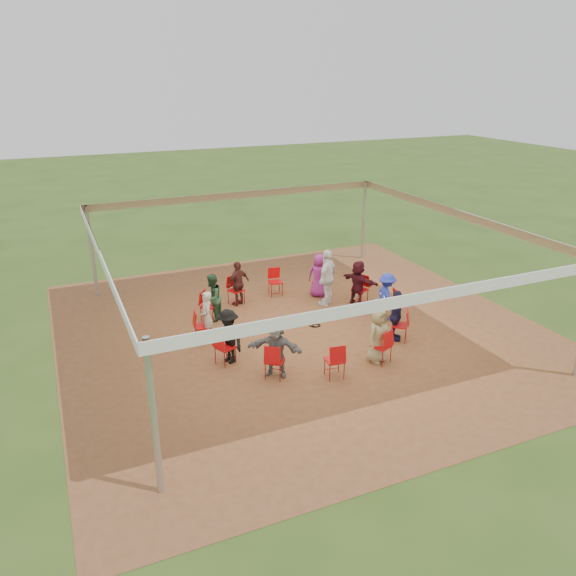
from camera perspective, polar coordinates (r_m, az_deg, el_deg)
name	(u,v)px	position (r m, az deg, el deg)	size (l,w,h in m)	color
ground	(300,330)	(16.01, 1.26, -4.25)	(80.00, 80.00, 0.00)	#304B17
dirt_patch	(300,329)	(16.01, 1.26, -4.23)	(13.00, 13.00, 0.00)	brown
tent	(301,250)	(15.14, 1.33, 3.89)	(10.33, 10.33, 3.00)	#B2B2B7
chair_0	(390,305)	(16.78, 10.30, -1.68)	(0.42, 0.44, 0.90)	red
chair_1	(360,290)	(17.79, 7.32, -0.16)	(0.42, 0.44, 0.90)	red
chair_2	(319,282)	(18.32, 3.19, 0.62)	(0.42, 0.44, 0.90)	red
chair_3	(275,282)	(18.28, -1.28, 0.60)	(0.42, 0.44, 0.90)	red
chair_4	(236,290)	(17.66, -5.30, -0.24)	(0.42, 0.44, 0.90)	red
chair_5	(209,306)	(16.59, -8.06, -1.81)	(0.42, 0.44, 0.90)	red
chair_6	(203,327)	(15.30, -8.67, -3.90)	(0.42, 0.44, 0.90)	red
chair_7	(225,347)	(14.12, -6.41, -6.02)	(0.42, 0.44, 0.90)	red
chair_8	(275,361)	(13.42, -1.37, -7.41)	(0.42, 0.44, 0.90)	red
chair_9	(335,360)	(13.48, 4.75, -7.34)	(0.42, 0.44, 0.90)	red
chair_10	(381,346)	(14.28, 9.45, -5.86)	(0.42, 0.44, 0.90)	red
chair_11	(400,325)	(15.51, 11.27, -3.72)	(0.42, 0.44, 0.90)	red
person_seated_0	(387,297)	(16.63, 9.99, -0.87)	(0.92, 0.46, 1.43)	#2534B9
person_seated_1	(358,283)	(17.61, 7.12, 0.55)	(1.32, 0.49, 1.43)	#44121C
person_seated_2	(319,275)	(18.12, 3.13, 1.29)	(0.70, 0.39, 1.43)	#92247E
person_seated_3	(238,283)	(17.48, -5.07, 0.48)	(0.84, 0.43, 1.43)	#502420
person_seated_4	(212,298)	(16.45, -7.71, -0.99)	(0.69, 0.40, 1.43)	#274D31
person_seated_5	(207,317)	(15.20, -8.27, -2.93)	(0.52, 0.34, 1.43)	beige
person_seated_6	(228,336)	(14.06, -6.07, -4.89)	(0.92, 0.46, 1.43)	black
person_seated_7	(276,348)	(13.40, -1.25, -6.16)	(1.32, 0.49, 1.43)	slate
person_seated_8	(378,335)	(14.22, 9.12, -4.75)	(0.70, 0.39, 1.43)	tan
person_seated_9	(396,316)	(15.40, 10.90, -2.78)	(0.84, 0.43, 1.43)	#1C1C3F
standing_person	(327,277)	(17.43, 4.03, 1.09)	(1.05, 0.54, 1.79)	white
cable_coil	(315,325)	(16.25, 2.77, -3.79)	(0.38, 0.38, 0.03)	black
laptop	(381,299)	(16.58, 9.47, -1.10)	(0.28, 0.34, 0.21)	#B7B7BC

